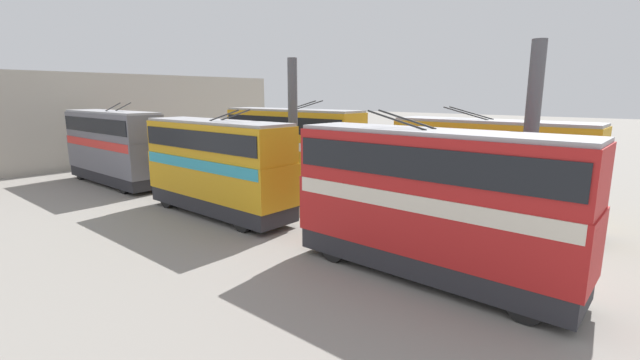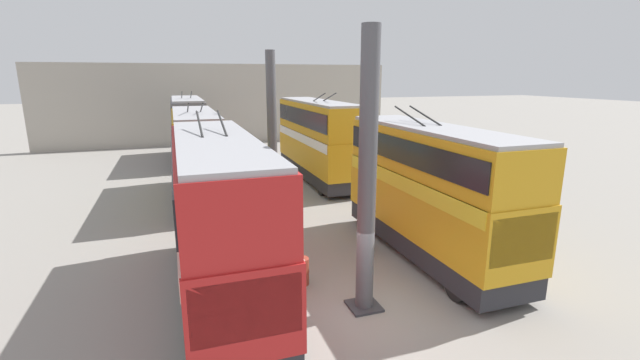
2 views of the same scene
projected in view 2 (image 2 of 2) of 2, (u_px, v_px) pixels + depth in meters
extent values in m
plane|color=gray|center=(368.00, 312.00, 12.97)|extent=(240.00, 240.00, 0.00)
cube|color=#A8A093|center=(224.00, 104.00, 44.57)|extent=(0.50, 36.00, 8.19)
cylinder|color=#4C4C51|center=(367.00, 176.00, 12.25)|extent=(0.53, 0.53, 8.32)
cube|color=#333338|center=(364.00, 306.00, 13.22)|extent=(0.96, 0.96, 0.08)
cylinder|color=#4C4C51|center=(272.00, 128.00, 23.69)|extent=(0.53, 0.53, 8.32)
cube|color=#333338|center=(274.00, 199.00, 24.67)|extent=(0.96, 0.96, 0.08)
cylinder|color=black|center=(511.00, 275.00, 14.19)|extent=(1.04, 0.30, 1.04)
cylinder|color=black|center=(457.00, 285.00, 13.53)|extent=(1.04, 0.30, 1.04)
cylinder|color=black|center=(408.00, 216.00, 20.28)|extent=(1.04, 0.30, 1.04)
cylinder|color=black|center=(368.00, 220.00, 19.62)|extent=(1.04, 0.30, 1.04)
cube|color=#28282D|center=(427.00, 239.00, 16.96)|extent=(9.43, 2.45, 0.78)
cube|color=gold|center=(429.00, 202.00, 16.60)|extent=(9.62, 2.50, 2.27)
cube|color=yellow|center=(430.00, 180.00, 16.40)|extent=(9.34, 2.54, 0.55)
cube|color=gold|center=(432.00, 152.00, 16.13)|extent=(9.53, 2.42, 1.67)
cube|color=black|center=(432.00, 150.00, 16.12)|extent=(9.24, 2.51, 0.92)
cube|color=#9E9EA3|center=(434.00, 128.00, 15.92)|extent=(9.43, 2.25, 0.14)
cube|color=black|center=(522.00, 239.00, 12.18)|extent=(0.12, 2.30, 1.45)
cylinder|color=#282828|center=(425.00, 115.00, 17.05)|extent=(2.35, 0.07, 0.65)
cylinder|color=#282828|center=(409.00, 116.00, 16.83)|extent=(2.35, 0.07, 0.65)
cylinder|color=black|center=(313.00, 160.00, 33.81)|extent=(1.01, 0.30, 1.01)
cylinder|color=black|center=(287.00, 162.00, 33.15)|extent=(1.01, 0.30, 1.01)
cylinder|color=black|center=(354.00, 184.00, 26.22)|extent=(1.01, 0.30, 1.01)
cylinder|color=black|center=(322.00, 187.00, 25.56)|extent=(1.01, 0.30, 1.01)
cube|color=#28282D|center=(317.00, 170.00, 29.55)|extent=(11.03, 2.45, 0.78)
cube|color=gold|center=(317.00, 148.00, 29.20)|extent=(11.26, 2.50, 2.20)
cube|color=white|center=(317.00, 136.00, 29.01)|extent=(10.92, 2.54, 0.55)
cube|color=gold|center=(317.00, 118.00, 28.71)|extent=(11.15, 2.42, 1.97)
cube|color=black|center=(317.00, 116.00, 28.69)|extent=(10.81, 2.51, 1.08)
cube|color=#9E9EA3|center=(317.00, 102.00, 28.46)|extent=(11.03, 2.25, 0.14)
cube|color=black|center=(295.00, 135.00, 34.27)|extent=(0.12, 2.30, 1.41)
cylinder|color=#282828|center=(329.00, 97.00, 27.19)|extent=(2.35, 0.07, 0.65)
cylinder|color=#282828|center=(319.00, 97.00, 26.97)|extent=(2.35, 0.07, 0.65)
cylinder|color=black|center=(283.00, 341.00, 10.67)|extent=(1.04, 0.30, 1.04)
cylinder|color=black|center=(196.00, 358.00, 10.01)|extent=(1.04, 0.30, 1.04)
cylinder|color=black|center=(241.00, 241.00, 17.10)|extent=(1.04, 0.30, 1.04)
cylinder|color=black|center=(186.00, 248.00, 16.44)|extent=(1.04, 0.30, 1.04)
cube|color=#28282D|center=(223.00, 279.00, 13.61)|extent=(9.78, 2.45, 0.78)
cube|color=red|center=(221.00, 236.00, 13.27)|extent=(9.98, 2.50, 2.12)
cube|color=silver|center=(219.00, 212.00, 13.08)|extent=(9.68, 2.54, 0.55)
cube|color=red|center=(217.00, 173.00, 12.79)|extent=(9.88, 2.42, 1.87)
cube|color=black|center=(217.00, 170.00, 12.77)|extent=(9.58, 2.51, 1.03)
cube|color=#9E9EA3|center=(215.00, 140.00, 12.55)|extent=(9.78, 2.25, 0.14)
cube|color=black|center=(247.00, 309.00, 8.68)|extent=(0.12, 2.30, 1.36)
cylinder|color=#282828|center=(222.00, 123.00, 13.73)|extent=(2.35, 0.07, 0.65)
cylinder|color=#282828|center=(199.00, 124.00, 13.51)|extent=(2.35, 0.07, 0.65)
cylinder|color=black|center=(213.00, 175.00, 28.35)|extent=(1.10, 0.30, 1.10)
cylinder|color=black|center=(179.00, 178.00, 27.69)|extent=(1.10, 0.30, 1.10)
cylinder|color=black|center=(224.00, 203.00, 22.17)|extent=(1.10, 0.30, 1.10)
cylinder|color=black|center=(182.00, 207.00, 21.51)|extent=(1.10, 0.30, 1.10)
cube|color=#28282D|center=(199.00, 187.00, 24.80)|extent=(9.53, 2.45, 0.80)
cube|color=gold|center=(198.00, 163.00, 24.46)|extent=(9.73, 2.50, 2.06)
cube|color=teal|center=(197.00, 150.00, 24.29)|extent=(9.44, 2.54, 0.55)
cube|color=gold|center=(195.00, 130.00, 24.01)|extent=(9.63, 2.42, 1.75)
cube|color=black|center=(195.00, 128.00, 23.99)|extent=(9.34, 2.51, 0.96)
cube|color=#9E9EA3|center=(194.00, 113.00, 23.79)|extent=(9.53, 2.25, 0.14)
cube|color=black|center=(193.00, 147.00, 28.83)|extent=(0.12, 2.30, 1.32)
cylinder|color=#282828|center=(202.00, 108.00, 22.70)|extent=(2.35, 0.07, 0.65)
cylinder|color=#282828|center=(188.00, 108.00, 22.48)|extent=(2.35, 0.07, 0.65)
cylinder|color=black|center=(200.00, 148.00, 39.86)|extent=(0.92, 0.30, 0.92)
cylinder|color=black|center=(177.00, 149.00, 39.20)|extent=(0.92, 0.30, 0.92)
cylinder|color=black|center=(206.00, 162.00, 33.24)|extent=(0.92, 0.30, 0.92)
cylinder|color=black|center=(178.00, 164.00, 32.58)|extent=(0.92, 0.30, 0.92)
cube|color=#28282D|center=(190.00, 153.00, 36.09)|extent=(9.99, 2.45, 0.76)
cube|color=slate|center=(189.00, 135.00, 35.73)|extent=(10.20, 2.50, 2.29)
cube|color=red|center=(188.00, 125.00, 35.52)|extent=(9.89, 2.54, 0.55)
cube|color=slate|center=(187.00, 111.00, 35.24)|extent=(10.10, 2.42, 1.78)
cube|color=black|center=(187.00, 110.00, 35.22)|extent=(9.79, 2.51, 0.98)
cube|color=#9E9EA3|center=(186.00, 99.00, 35.02)|extent=(9.99, 2.25, 0.14)
cube|color=black|center=(187.00, 126.00, 40.30)|extent=(0.12, 2.30, 1.46)
cylinder|color=#282828|center=(191.00, 95.00, 33.87)|extent=(2.35, 0.07, 0.65)
cylinder|color=#282828|center=(182.00, 95.00, 33.65)|extent=(2.35, 0.07, 0.65)
cube|color=#473D33|center=(365.00, 241.00, 17.54)|extent=(0.32, 0.23, 0.71)
cube|color=tan|center=(365.00, 226.00, 17.39)|extent=(0.44, 0.28, 0.62)
sphere|color=#A37A5B|center=(365.00, 216.00, 17.29)|extent=(0.20, 0.20, 0.20)
cube|color=#2D2D33|center=(275.00, 215.00, 20.73)|extent=(0.29, 0.35, 0.84)
cube|color=#934C42|center=(274.00, 199.00, 20.55)|extent=(0.36, 0.47, 0.73)
sphere|color=tan|center=(274.00, 189.00, 20.44)|extent=(0.24, 0.24, 0.24)
cylinder|color=#933828|center=(301.00, 271.00, 14.61)|extent=(0.57, 0.57, 0.94)
cylinder|color=#933828|center=(301.00, 271.00, 14.61)|extent=(0.60, 0.60, 0.04)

